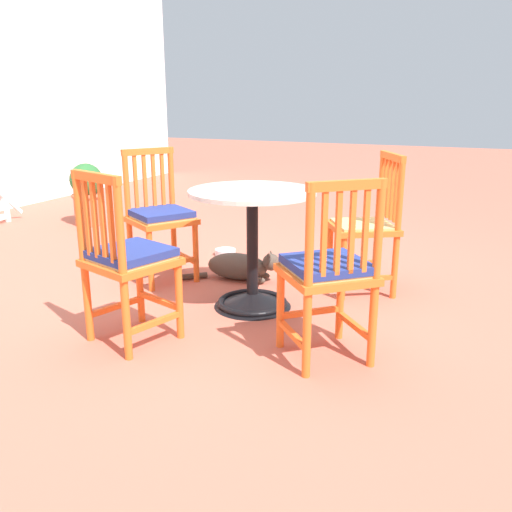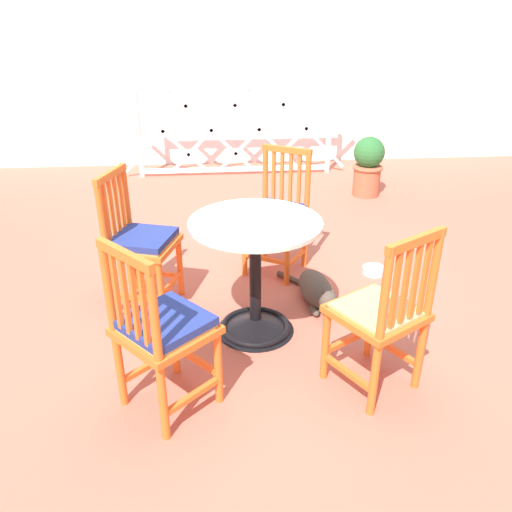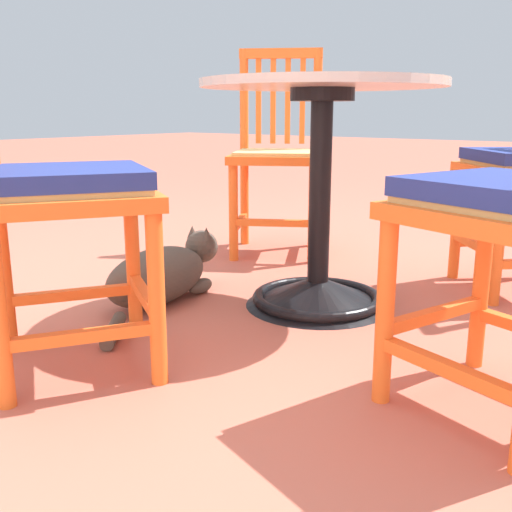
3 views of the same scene
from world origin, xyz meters
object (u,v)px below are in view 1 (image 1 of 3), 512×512
(orange_chair_by_planter, at_px, (367,227))
(tabby_cat, at_px, (242,267))
(orange_chair_tucked_in, at_px, (160,218))
(terracotta_planter, at_px, (87,193))
(orange_chair_near_fence, at_px, (127,260))
(cafe_table, at_px, (252,262))
(orange_chair_facing_out, at_px, (328,273))
(pet_water_bowl, at_px, (225,252))

(orange_chair_by_planter, distance_m, tabby_cat, 0.92)
(orange_chair_tucked_in, bearing_deg, terracotta_planter, 54.46)
(orange_chair_by_planter, height_order, tabby_cat, orange_chair_by_planter)
(orange_chair_by_planter, xyz_separation_m, orange_chair_near_fence, (-1.28, 0.95, 0.01))
(orange_chair_by_planter, distance_m, orange_chair_near_fence, 1.60)
(cafe_table, relative_size, orange_chair_facing_out, 0.83)
(tabby_cat, bearing_deg, cafe_table, -147.92)
(orange_chair_facing_out, bearing_deg, orange_chair_tucked_in, 63.09)
(orange_chair_by_planter, bearing_deg, tabby_cat, 99.16)
(orange_chair_near_fence, distance_m, terracotta_planter, 2.94)
(pet_water_bowl, bearing_deg, orange_chair_facing_out, -138.30)
(orange_chair_facing_out, xyz_separation_m, tabby_cat, (0.93, 0.90, -0.35))
(cafe_table, relative_size, orange_chair_near_fence, 0.83)
(orange_chair_tucked_in, xyz_separation_m, pet_water_bowl, (0.72, -0.14, -0.42))
(cafe_table, bearing_deg, orange_chair_facing_out, -128.53)
(orange_chair_tucked_in, relative_size, pet_water_bowl, 5.36)
(cafe_table, height_order, tabby_cat, cafe_table)
(terracotta_planter, bearing_deg, orange_chair_tucked_in, -125.54)
(terracotta_planter, bearing_deg, orange_chair_by_planter, -105.25)
(terracotta_planter, xyz_separation_m, pet_water_bowl, (-0.44, -1.76, -0.30))
(cafe_table, xyz_separation_m, tabby_cat, (0.44, 0.28, -0.19))
(orange_chair_facing_out, xyz_separation_m, orange_chair_near_fence, (-0.22, 1.01, 0.00))
(tabby_cat, bearing_deg, orange_chair_facing_out, -136.19)
(tabby_cat, xyz_separation_m, terracotta_planter, (0.95, 2.16, 0.23))
(orange_chair_by_planter, height_order, terracotta_planter, orange_chair_by_planter)
(orange_chair_near_fence, relative_size, pet_water_bowl, 5.36)
(orange_chair_near_fence, bearing_deg, pet_water_bowl, 9.62)
(tabby_cat, distance_m, terracotta_planter, 2.37)
(orange_chair_by_planter, bearing_deg, orange_chair_tucked_in, 104.13)
(tabby_cat, relative_size, pet_water_bowl, 4.17)
(orange_chair_by_planter, relative_size, pet_water_bowl, 5.36)
(tabby_cat, xyz_separation_m, pet_water_bowl, (0.51, 0.39, -0.07))
(orange_chair_by_planter, bearing_deg, orange_chair_facing_out, -177.07)
(pet_water_bowl, bearing_deg, orange_chair_near_fence, -170.38)
(terracotta_planter, bearing_deg, orange_chair_near_fence, -135.78)
(orange_chair_near_fence, bearing_deg, cafe_table, -28.69)
(cafe_table, bearing_deg, orange_chair_by_planter, -44.49)
(orange_chair_near_fence, distance_m, tabby_cat, 1.21)
(orange_chair_facing_out, relative_size, orange_chair_near_fence, 1.00)
(cafe_table, height_order, orange_chair_near_fence, orange_chair_near_fence)
(orange_chair_tucked_in, bearing_deg, cafe_table, -105.94)
(cafe_table, distance_m, orange_chair_by_planter, 0.82)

